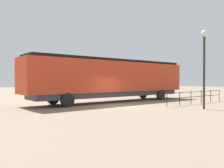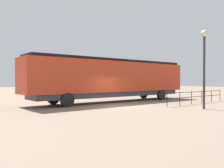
{
  "view_description": "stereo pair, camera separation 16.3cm",
  "coord_description": "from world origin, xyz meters",
  "views": [
    {
      "loc": [
        13.88,
        -11.97,
        2.05
      ],
      "look_at": [
        -0.87,
        -0.29,
        1.75
      ],
      "focal_mm": 36.99,
      "sensor_mm": 36.0,
      "label": 1
    },
    {
      "loc": [
        13.98,
        -11.84,
        2.05
      ],
      "look_at": [
        -0.87,
        -0.29,
        1.75
      ],
      "focal_mm": 36.99,
      "sensor_mm": 36.0,
      "label": 2
    }
  ],
  "objects": [
    {
      "name": "platform_fence",
      "position": [
        2.64,
        6.38,
        0.73
      ],
      "size": [
        0.05,
        8.17,
        1.14
      ],
      "color": "black",
      "rests_on": "ground_plane"
    },
    {
      "name": "locomotive",
      "position": [
        -3.29,
        2.25,
        2.26
      ],
      "size": [
        2.89,
        17.07,
        4.01
      ],
      "color": "red",
      "rests_on": "ground_plane"
    },
    {
      "name": "ground_plane",
      "position": [
        0.0,
        0.0,
        0.0
      ],
      "size": [
        120.0,
        120.0,
        0.0
      ],
      "primitive_type": "plane",
      "color": "#84705B"
    },
    {
      "name": "lamp_post",
      "position": [
        5.07,
        3.38,
        3.9
      ],
      "size": [
        0.49,
        0.49,
        5.62
      ],
      "color": "#2D2D2D",
      "rests_on": "ground_plane"
    }
  ]
}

